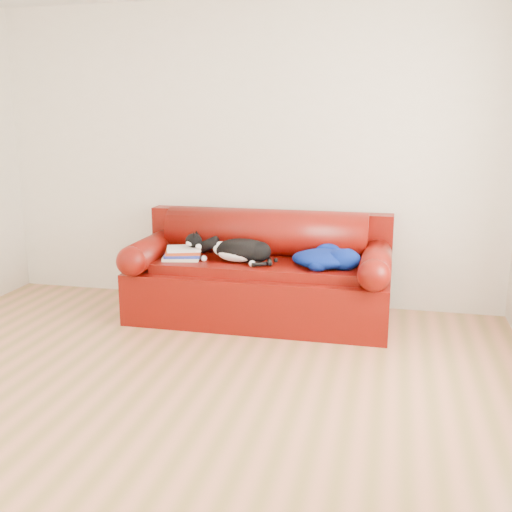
{
  "coord_description": "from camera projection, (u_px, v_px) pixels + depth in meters",
  "views": [
    {
      "loc": [
        1.29,
        -3.13,
        1.65
      ],
      "look_at": [
        0.25,
        1.35,
        0.56
      ],
      "focal_mm": 42.0,
      "sensor_mm": 36.0,
      "label": 1
    }
  ],
  "objects": [
    {
      "name": "sofa_base",
      "position": [
        260.0,
        291.0,
        4.94
      ],
      "size": [
        2.1,
        0.9,
        0.5
      ],
      "color": "#400C02",
      "rests_on": "ground"
    },
    {
      "name": "sofa_back",
      "position": [
        266.0,
        249.0,
        5.1
      ],
      "size": [
        2.1,
        1.01,
        0.88
      ],
      "color": "#400C02",
      "rests_on": "ground"
    },
    {
      "name": "cat",
      "position": [
        242.0,
        251.0,
        4.79
      ],
      "size": [
        0.64,
        0.33,
        0.24
      ],
      "rotation": [
        0.0,
        0.0,
        -0.18
      ],
      "color": "black",
      "rests_on": "sofa_base"
    },
    {
      "name": "blanket",
      "position": [
        325.0,
        258.0,
        4.64
      ],
      "size": [
        0.58,
        0.47,
        0.17
      ],
      "rotation": [
        0.0,
        0.0,
        0.15
      ],
      "color": "#020448",
      "rests_on": "sofa_base"
    },
    {
      "name": "book_stack",
      "position": [
        183.0,
        253.0,
        4.89
      ],
      "size": [
        0.33,
        0.29,
        0.1
      ],
      "rotation": [
        0.0,
        0.0,
        0.28
      ],
      "color": "silver",
      "rests_on": "sofa_base"
    },
    {
      "name": "room_shell",
      "position": [
        178.0,
        112.0,
        3.24
      ],
      "size": [
        4.52,
        4.02,
        2.61
      ],
      "color": "beige",
      "rests_on": "ground"
    },
    {
      "name": "ground",
      "position": [
        166.0,
        394.0,
        3.63
      ],
      "size": [
        4.5,
        4.5,
        0.0
      ],
      "primitive_type": "plane",
      "color": "olive",
      "rests_on": "ground"
    }
  ]
}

